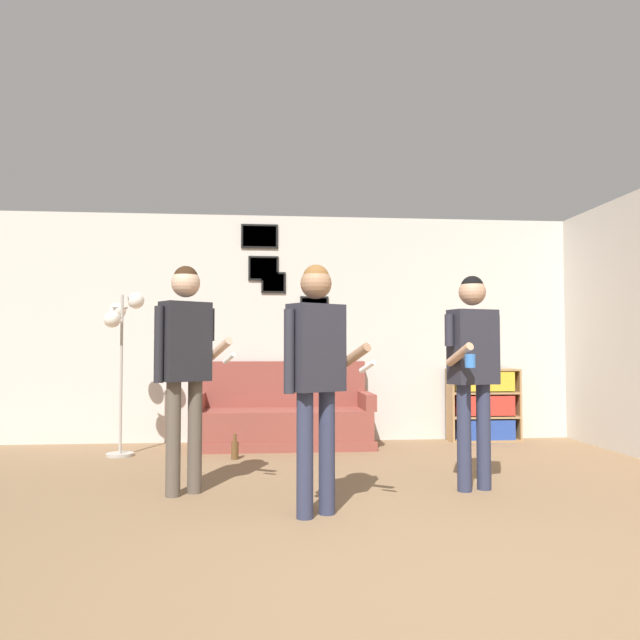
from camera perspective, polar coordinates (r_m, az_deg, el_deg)
ground_plane at (r=3.07m, az=11.43°, el=-23.56°), size 20.00×20.00×0.00m
wall_back at (r=7.54m, az=0.96°, el=-0.69°), size 8.27×0.08×2.70m
couch at (r=7.13m, az=-3.43°, el=-9.03°), size 2.00×0.80×0.95m
bookshelf at (r=7.76m, az=14.69°, el=-7.52°), size 0.84×0.30×0.86m
floor_lamp at (r=6.76m, az=-17.67°, el=-1.13°), size 0.38×0.41×1.68m
person_player_foreground_left at (r=4.85m, az=-12.23°, el=-2.89°), size 0.60×0.37×1.73m
person_player_foreground_center at (r=4.14m, az=-0.35°, el=-3.74°), size 0.60×0.37×1.66m
person_watcher_holding_cup at (r=5.03m, az=13.83°, el=-3.37°), size 0.48×0.51×1.67m
bottle_on_floor at (r=6.38m, az=-7.79°, el=-11.65°), size 0.07×0.07×0.25m
drinking_cup at (r=7.69m, az=13.71°, el=-3.99°), size 0.09×0.09×0.10m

